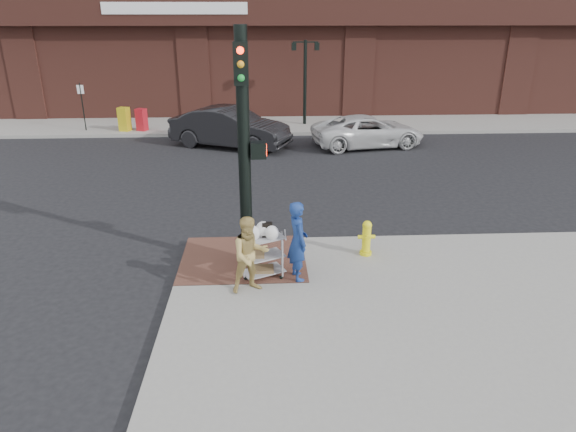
{
  "coord_description": "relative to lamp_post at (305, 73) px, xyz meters",
  "views": [
    {
      "loc": [
        -0.11,
        -9.62,
        5.36
      ],
      "look_at": [
        0.41,
        0.7,
        1.25
      ],
      "focal_mm": 32.0,
      "sensor_mm": 36.0,
      "label": 1
    }
  ],
  "objects": [
    {
      "name": "parking_sign",
      "position": [
        -10.5,
        -1.0,
        -1.37
      ],
      "size": [
        0.05,
        0.05,
        2.2
      ],
      "primitive_type": "cylinder",
      "color": "black",
      "rests_on": "sidewalk_far"
    },
    {
      "name": "ground",
      "position": [
        -2.0,
        -16.0,
        -2.62
      ],
      "size": [
        220.0,
        220.0,
        0.0
      ],
      "primitive_type": "plane",
      "color": "black",
      "rests_on": "ground"
    },
    {
      "name": "fire_hydrant",
      "position": [
        0.22,
        -15.02,
        -2.04
      ],
      "size": [
        0.39,
        0.27,
        0.83
      ],
      "color": "yellow",
      "rests_on": "sidewalk_near"
    },
    {
      "name": "lamp_post",
      "position": [
        0.0,
        0.0,
        0.0
      ],
      "size": [
        1.32,
        0.22,
        4.0
      ],
      "color": "black",
      "rests_on": "sidewalk_far"
    },
    {
      "name": "woman_blue",
      "position": [
        -1.43,
        -16.07,
        -1.61
      ],
      "size": [
        0.54,
        0.7,
        1.71
      ],
      "primitive_type": "imported",
      "rotation": [
        0.0,
        0.0,
        1.81
      ],
      "color": "navy",
      "rests_on": "sidewalk_near"
    },
    {
      "name": "sidewalk_far",
      "position": [
        10.5,
        16.0,
        -2.54
      ],
      "size": [
        65.0,
        36.0,
        0.15
      ],
      "primitive_type": "cube",
      "color": "gray",
      "rests_on": "ground"
    },
    {
      "name": "utility_cart",
      "position": [
        -2.15,
        -15.92,
        -1.93
      ],
      "size": [
        0.98,
        0.79,
        1.19
      ],
      "color": "#A0A0A5",
      "rests_on": "sidewalk_near"
    },
    {
      "name": "traffic_signal_pole",
      "position": [
        -2.48,
        -15.23,
        0.21
      ],
      "size": [
        0.61,
        0.51,
        5.0
      ],
      "color": "black",
      "rests_on": "sidewalk_near"
    },
    {
      "name": "newsbox_yellow",
      "position": [
        -8.59,
        -1.23,
        -1.92
      ],
      "size": [
        0.57,
        0.54,
        1.09
      ],
      "primitive_type": "cube",
      "rotation": [
        0.0,
        0.0,
        -0.31
      ],
      "color": "gold",
      "rests_on": "sidewalk_far"
    },
    {
      "name": "newsbox_red",
      "position": [
        -7.8,
        -1.2,
        -1.96
      ],
      "size": [
        0.55,
        0.53,
        1.02
      ],
      "primitive_type": "cube",
      "rotation": [
        0.0,
        0.0,
        -0.41
      ],
      "color": "#B41420",
      "rests_on": "sidewalk_far"
    },
    {
      "name": "pedestrian_tan",
      "position": [
        -2.4,
        -16.53,
        -1.68
      ],
      "size": [
        0.92,
        0.82,
        1.57
      ],
      "primitive_type": "imported",
      "rotation": [
        0.0,
        0.0,
        0.34
      ],
      "color": "tan",
      "rests_on": "sidewalk_near"
    },
    {
      "name": "minivan_white",
      "position": [
        2.37,
        -4.21,
        -1.96
      ],
      "size": [
        5.05,
        3.0,
        1.32
      ],
      "primitive_type": "imported",
      "rotation": [
        0.0,
        0.0,
        1.75
      ],
      "color": "silver",
      "rests_on": "ground"
    },
    {
      "name": "brick_curb_ramp",
      "position": [
        -2.6,
        -15.1,
        -2.46
      ],
      "size": [
        2.8,
        2.4,
        0.01
      ],
      "primitive_type": "cube",
      "color": "brown",
      "rests_on": "sidewalk_near"
    },
    {
      "name": "sedan_dark",
      "position": [
        -3.49,
        -4.02,
        -1.78
      ],
      "size": [
        5.34,
        3.66,
        1.67
      ],
      "primitive_type": "imported",
      "rotation": [
        0.0,
        0.0,
        1.16
      ],
      "color": "black",
      "rests_on": "ground"
    }
  ]
}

